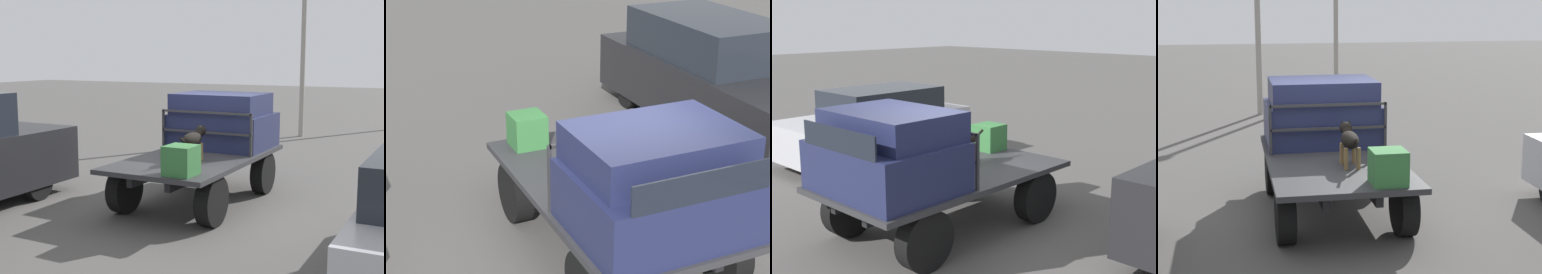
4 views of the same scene
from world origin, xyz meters
TOP-DOWN VIEW (x-y plane):
  - ground_plane at (0.00, 0.00)m, footprint 80.00×80.00m
  - flatbed_truck at (0.00, 0.00)m, footprint 3.78×1.96m
  - truck_cab at (1.06, 0.00)m, footprint 1.49×1.84m
  - truck_headboard at (0.28, 0.00)m, footprint 0.04×1.84m
  - dog at (-0.52, -0.17)m, footprint 0.92×0.24m
  - cargo_crate at (-1.57, -0.49)m, footprint 0.45×0.45m

SIDE VIEW (x-z plane):
  - ground_plane at x=0.00m, z-range 0.00..0.00m
  - flatbed_truck at x=0.00m, z-range 0.18..1.05m
  - cargo_crate at x=-1.57m, z-range 0.87..1.32m
  - dog at x=-0.52m, z-range 0.94..1.57m
  - truck_cab at x=1.06m, z-range 0.84..1.92m
  - truck_headboard at x=0.28m, z-range 1.00..1.78m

